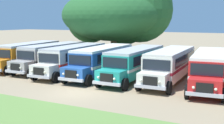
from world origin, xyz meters
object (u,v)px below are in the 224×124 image
at_px(parked_bus_slot_0, 28,54).
at_px(parked_bus_slot_5, 170,63).
at_px(parked_bus_slot_6, 209,67).
at_px(broad_shade_tree, 120,15).
at_px(parked_bus_slot_2, 74,58).
at_px(parked_bus_slot_3, 102,59).
at_px(parked_bus_slot_4, 135,62).
at_px(parked_bus_slot_1, 53,55).

height_order(parked_bus_slot_0, parked_bus_slot_5, same).
relative_size(parked_bus_slot_6, broad_shade_tree, 0.72).
bearing_deg(parked_bus_slot_0, parked_bus_slot_5, 84.60).
height_order(parked_bus_slot_2, parked_bus_slot_3, same).
bearing_deg(parked_bus_slot_5, parked_bus_slot_3, -87.13).
distance_m(parked_bus_slot_2, parked_bus_slot_6, 13.55).
height_order(parked_bus_slot_5, broad_shade_tree, broad_shade_tree).
xyz_separation_m(parked_bus_slot_0, parked_bus_slot_4, (13.61, -0.18, 0.00)).
height_order(parked_bus_slot_5, parked_bus_slot_6, same).
height_order(parked_bus_slot_0, parked_bus_slot_6, same).
bearing_deg(broad_shade_tree, parked_bus_slot_2, -87.46).
distance_m(parked_bus_slot_0, parked_bus_slot_4, 13.61).
bearing_deg(parked_bus_slot_0, parked_bus_slot_3, 82.25).
relative_size(parked_bus_slot_2, broad_shade_tree, 0.72).
bearing_deg(parked_bus_slot_0, parked_bus_slot_4, 82.99).
xyz_separation_m(parked_bus_slot_1, parked_bus_slot_3, (6.66, -0.53, 0.00)).
height_order(parked_bus_slot_1, parked_bus_slot_4, same).
relative_size(parked_bus_slot_3, broad_shade_tree, 0.72).
height_order(parked_bus_slot_0, parked_bus_slot_4, same).
distance_m(parked_bus_slot_0, parked_bus_slot_6, 20.37).
height_order(parked_bus_slot_0, parked_bus_slot_3, same).
xyz_separation_m(parked_bus_slot_2, parked_bus_slot_5, (10.06, 0.73, 0.00)).
bearing_deg(parked_bus_slot_5, parked_bus_slot_1, -91.53).
xyz_separation_m(parked_bus_slot_2, parked_bus_slot_3, (3.28, 0.21, 0.00)).
height_order(parked_bus_slot_4, parked_bus_slot_6, same).
distance_m(parked_bus_slot_1, parked_bus_slot_2, 3.46).
distance_m(parked_bus_slot_4, parked_bus_slot_6, 6.76).
bearing_deg(parked_bus_slot_1, parked_bus_slot_3, 84.69).
bearing_deg(parked_bus_slot_1, parked_bus_slot_0, -86.41).
bearing_deg(parked_bus_slot_4, parked_bus_slot_6, 89.73).
xyz_separation_m(parked_bus_slot_2, parked_bus_slot_6, (13.54, 0.29, 0.00)).
bearing_deg(parked_bus_slot_5, parked_bus_slot_0, -90.63).
bearing_deg(parked_bus_slot_0, parked_bus_slot_6, 83.21).
xyz_separation_m(parked_bus_slot_1, parked_bus_slot_5, (13.44, -0.01, 0.00)).
relative_size(parked_bus_slot_0, broad_shade_tree, 0.72).
distance_m(parked_bus_slot_2, parked_bus_slot_3, 3.29).
bearing_deg(parked_bus_slot_3, parked_bus_slot_2, -88.39).
xyz_separation_m(parked_bus_slot_4, parked_bus_slot_5, (3.27, 0.43, 0.00)).
xyz_separation_m(parked_bus_slot_1, broad_shade_tree, (2.85, 11.27, 4.66)).
xyz_separation_m(parked_bus_slot_0, parked_bus_slot_5, (16.89, 0.25, 0.00)).
xyz_separation_m(parked_bus_slot_0, broad_shade_tree, (6.29, 11.53, 4.66)).
bearing_deg(parked_bus_slot_6, broad_shade_tree, -135.62).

